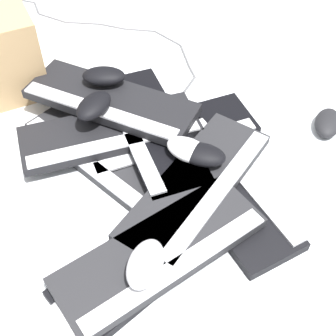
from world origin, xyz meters
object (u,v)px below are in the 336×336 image
object	(u,v)px
keyboard_2	(169,135)
mouse_2	(202,155)
mouse_1	(328,123)
keyboard_4	(111,132)
mouse_6	(94,106)
keyboard_7	(162,252)
keyboard_8	(197,185)
mouse_4	(64,327)
keyboard_5	(151,129)
mouse_7	(189,150)
keyboard_3	(103,154)
keyboard_0	(153,252)
mouse_3	(104,76)
mouse_5	(145,264)
keyboard_6	(110,101)
keyboard_1	(223,188)

from	to	relation	value
keyboard_2	mouse_2	bearing A→B (deg)	35.65
mouse_1	mouse_2	world-z (taller)	mouse_2
keyboard_4	mouse_6	bearing A→B (deg)	-117.26
keyboard_7	keyboard_8	xyz separation A→B (m)	(-0.18, 0.06, 0.00)
keyboard_4	mouse_4	distance (m)	0.49
keyboard_5	mouse_1	xyz separation A→B (m)	(-0.09, 0.45, -0.02)
keyboard_2	mouse_4	world-z (taller)	mouse_4
mouse_1	mouse_6	bearing A→B (deg)	114.30
keyboard_5	mouse_7	bearing A→B (deg)	46.23
keyboard_7	keyboard_8	distance (m)	0.19
keyboard_3	mouse_7	world-z (taller)	mouse_7
keyboard_7	mouse_7	size ratio (longest dim) A/B	3.90
keyboard_8	mouse_7	xyz separation A→B (m)	(-0.07, -0.03, 0.04)
keyboard_3	keyboard_0	bearing A→B (deg)	30.87
keyboard_4	mouse_3	size ratio (longest dim) A/B	4.21
keyboard_7	mouse_1	world-z (taller)	keyboard_7
mouse_2	mouse_5	size ratio (longest dim) A/B	1.00
mouse_7	keyboard_4	bearing A→B (deg)	-173.51
keyboard_2	mouse_6	distance (m)	0.21
mouse_2	mouse_6	xyz separation A→B (m)	(-0.11, -0.27, 0.03)
mouse_1	mouse_3	distance (m)	0.59
mouse_1	mouse_2	distance (m)	0.38
keyboard_2	mouse_5	size ratio (longest dim) A/B	4.18
keyboard_6	mouse_7	world-z (taller)	mouse_7
mouse_3	mouse_4	distance (m)	0.63
keyboard_6	keyboard_7	xyz separation A→B (m)	(0.40, 0.18, -0.03)
keyboard_5	mouse_2	distance (m)	0.17
mouse_5	mouse_7	world-z (taller)	same
keyboard_4	mouse_5	bearing A→B (deg)	20.18
keyboard_0	mouse_5	world-z (taller)	mouse_5
mouse_4	keyboard_6	bearing A→B (deg)	154.13
keyboard_3	keyboard_4	world-z (taller)	keyboard_4
keyboard_0	keyboard_2	distance (m)	0.34
keyboard_3	keyboard_8	bearing A→B (deg)	67.46
keyboard_6	mouse_7	xyz separation A→B (m)	(0.16, 0.21, 0.01)
keyboard_7	mouse_3	world-z (taller)	mouse_3
keyboard_3	mouse_4	xyz separation A→B (m)	(0.44, 0.01, 0.01)
keyboard_1	keyboard_7	size ratio (longest dim) A/B	1.04
keyboard_7	mouse_6	world-z (taller)	mouse_6
keyboard_7	keyboard_1	bearing A→B (deg)	149.01
keyboard_0	keyboard_4	distance (m)	0.34
mouse_3	keyboard_1	bearing A→B (deg)	137.11
keyboard_3	mouse_7	distance (m)	0.22
keyboard_5	mouse_4	xyz separation A→B (m)	(0.51, -0.10, -0.02)
keyboard_3	mouse_1	world-z (taller)	mouse_1
mouse_3	mouse_6	world-z (taller)	same
keyboard_0	keyboard_8	xyz separation A→B (m)	(-0.16, 0.08, 0.03)
keyboard_2	mouse_1	world-z (taller)	mouse_1
keyboard_3	keyboard_8	distance (m)	0.26
keyboard_7	keyboard_3	bearing A→B (deg)	-147.67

